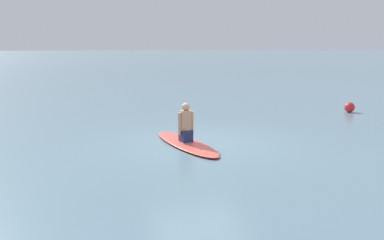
# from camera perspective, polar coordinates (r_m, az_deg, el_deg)

# --- Properties ---
(ground_plane) EXTENTS (400.00, 400.00, 0.00)m
(ground_plane) POSITION_cam_1_polar(r_m,az_deg,el_deg) (10.21, 0.99, -3.34)
(ground_plane) COLOR slate
(surfboard) EXTENTS (3.16, 1.33, 0.09)m
(surfboard) POSITION_cam_1_polar(r_m,az_deg,el_deg) (10.05, -0.89, -3.31)
(surfboard) COLOR #D84C3F
(surfboard) RESTS_ON ground
(person_paddler) EXTENTS (0.37, 0.43, 0.98)m
(person_paddler) POSITION_cam_1_polar(r_m,az_deg,el_deg) (9.94, -0.90, -0.59)
(person_paddler) COLOR navy
(person_paddler) RESTS_ON surfboard
(buoy_marker) EXTENTS (0.38, 0.38, 0.38)m
(buoy_marker) POSITION_cam_1_polar(r_m,az_deg,el_deg) (16.01, 21.60, 1.71)
(buoy_marker) COLOR red
(buoy_marker) RESTS_ON ground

